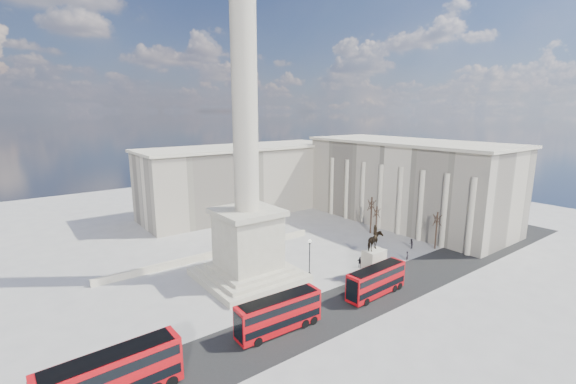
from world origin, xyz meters
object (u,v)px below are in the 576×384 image
(pedestrian_walking, at_px, (407,256))
(nelsons_column, at_px, (247,195))
(victorian_lamp, at_px, (310,254))
(red_bus_a, at_px, (113,377))
(pedestrian_crossing, at_px, (360,262))
(pedestrian_standing, at_px, (411,244))
(equestrian_statue, at_px, (374,260))
(red_bus_c, at_px, (377,280))
(red_bus_b, at_px, (279,314))

(pedestrian_walking, bearing_deg, nelsons_column, 122.99)
(victorian_lamp, xyz_separation_m, pedestrian_walking, (16.90, -5.62, -2.53))
(red_bus_a, relative_size, pedestrian_crossing, 6.54)
(pedestrian_walking, relative_size, pedestrian_standing, 0.98)
(victorian_lamp, height_order, pedestrian_walking, victorian_lamp)
(equestrian_statue, xyz_separation_m, pedestrian_crossing, (1.38, 3.99, -2.05))
(red_bus_a, distance_m, victorian_lamp, 32.36)
(pedestrian_crossing, bearing_deg, red_bus_c, 106.86)
(red_bus_a, relative_size, red_bus_b, 1.11)
(red_bus_c, distance_m, equestrian_statue, 5.72)
(nelsons_column, relative_size, victorian_lamp, 8.54)
(red_bus_c, relative_size, pedestrian_crossing, 5.65)
(victorian_lamp, bearing_deg, pedestrian_crossing, -16.31)
(victorian_lamp, relative_size, equestrian_statue, 0.69)
(red_bus_b, xyz_separation_m, victorian_lamp, (12.73, 9.77, 1.21))
(red_bus_a, bearing_deg, victorian_lamp, 16.82)
(red_bus_a, bearing_deg, red_bus_c, -2.05)
(victorian_lamp, bearing_deg, red_bus_c, -72.95)
(red_bus_b, relative_size, equestrian_statue, 1.25)
(equestrian_statue, bearing_deg, red_bus_a, -174.44)
(red_bus_c, bearing_deg, red_bus_a, 176.93)
(red_bus_c, relative_size, pedestrian_walking, 5.60)
(victorian_lamp, height_order, pedestrian_standing, victorian_lamp)
(red_bus_a, distance_m, pedestrian_standing, 54.13)
(red_bus_b, bearing_deg, red_bus_c, -0.38)
(red_bus_a, xyz_separation_m, victorian_lamp, (30.69, 10.21, 0.95))
(red_bus_c, relative_size, victorian_lamp, 1.74)
(pedestrian_standing, distance_m, pedestrian_crossing, 14.19)
(pedestrian_crossing, bearing_deg, equestrian_statue, 121.92)
(equestrian_statue, bearing_deg, victorian_lamp, 138.04)
(pedestrian_standing, bearing_deg, pedestrian_crossing, -24.24)
(victorian_lamp, bearing_deg, red_bus_b, -142.49)
(pedestrian_standing, bearing_deg, pedestrian_walking, 4.69)
(red_bus_c, xyz_separation_m, pedestrian_standing, (19.59, 8.35, -1.21))
(red_bus_a, xyz_separation_m, red_bus_c, (33.91, -0.28, -0.35))
(red_bus_a, bearing_deg, equestrian_statue, 3.99)
(red_bus_b, xyz_separation_m, equestrian_statue, (19.97, 3.26, 0.72))
(nelsons_column, height_order, red_bus_c, nelsons_column)
(nelsons_column, distance_m, red_bus_b, 18.80)
(red_bus_a, distance_m, pedestrian_walking, 47.85)
(equestrian_statue, xyz_separation_m, pedestrian_standing, (15.57, 4.37, -2.02))
(nelsons_column, xyz_separation_m, red_bus_c, (11.19, -15.43, -10.78))
(nelsons_column, height_order, pedestrian_standing, nelsons_column)
(nelsons_column, height_order, equestrian_statue, nelsons_column)
(pedestrian_standing, bearing_deg, red_bus_b, -13.67)
(equestrian_statue, relative_size, pedestrian_walking, 4.67)
(nelsons_column, height_order, red_bus_a, nelsons_column)
(red_bus_a, relative_size, red_bus_c, 1.16)
(red_bus_c, distance_m, pedestrian_walking, 14.58)
(red_bus_b, height_order, red_bus_c, red_bus_b)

